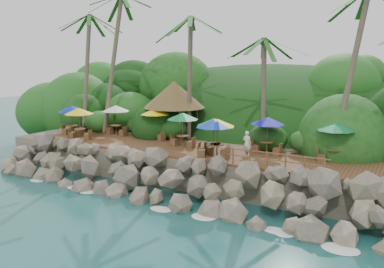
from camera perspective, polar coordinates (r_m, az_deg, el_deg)
The scene contains 12 objects.
ground at distance 24.86m, azimuth -6.93°, elevation -9.95°, with size 140.00×140.00×0.00m, color #19514F.
land_base at distance 38.13m, azimuth 7.42°, elevation -1.08°, with size 32.00×25.20×2.10m, color gray.
jungle_hill at distance 45.24m, azimuth 10.98°, elevation -0.71°, with size 44.80×28.00×15.40m, color #143811.
seawall at distance 26.04m, azimuth -4.37°, elevation -6.28°, with size 29.00×4.00×2.30m, color gray, non-canonical shape.
terrace at distance 29.06m, azimuth 0.00°, elevation -2.33°, with size 26.00×5.00×0.20m, color brown.
jungle_foliage at distance 37.45m, azimuth 6.81°, elevation -2.93°, with size 44.00×16.00×12.00m, color #143811, non-canonical shape.
foam_line at distance 25.07m, azimuth -6.52°, elevation -9.69°, with size 25.20×0.80×0.06m.
palms at distance 30.56m, azimuth 3.93°, elevation 16.78°, with size 32.26×6.87×12.93m.
palapa at distance 33.54m, azimuth -2.55°, elevation 5.60°, with size 5.17×5.17×4.60m.
dining_clusters at distance 29.30m, azimuth -2.11°, elevation 2.17°, with size 23.39×5.54×2.54m.
railing at distance 24.07m, azimuth 11.84°, elevation -3.54°, with size 6.10×0.10×1.00m.
waiter at distance 27.20m, azimuth 7.77°, elevation -1.31°, with size 0.61×0.40×1.67m, color white.
Camera 1 is at (13.96, -18.66, 8.66)m, focal length 37.71 mm.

